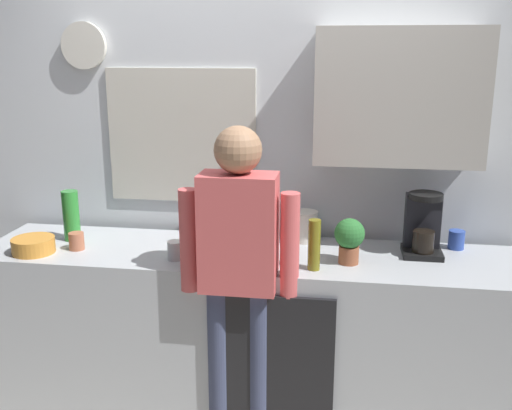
{
  "coord_description": "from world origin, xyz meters",
  "views": [
    {
      "loc": [
        0.48,
        -2.57,
        1.93
      ],
      "look_at": [
        0.04,
        0.25,
        1.17
      ],
      "focal_mm": 41.26,
      "sensor_mm": 36.0,
      "label": 1
    }
  ],
  "objects_px": {
    "bottle_green_wine": "(218,237)",
    "bottle_olive_oil": "(314,245)",
    "cup_terracotta_mug": "(77,241)",
    "storage_canister": "(305,226)",
    "cup_blue_mug": "(456,240)",
    "potted_plant": "(349,238)",
    "dish_soap": "(208,235)",
    "coffee_maker": "(423,227)",
    "cup_white_mug": "(175,250)",
    "person_at_sink": "(239,263)",
    "bottle_clear_soda": "(71,216)",
    "mixing_bowl": "(33,245)"
  },
  "relations": [
    {
      "from": "mixing_bowl",
      "to": "bottle_green_wine",
      "type": "bearing_deg",
      "value": -2.25
    },
    {
      "from": "bottle_clear_soda",
      "to": "person_at_sink",
      "type": "relative_size",
      "value": 0.17
    },
    {
      "from": "bottle_green_wine",
      "to": "cup_white_mug",
      "type": "bearing_deg",
      "value": 166.57
    },
    {
      "from": "bottle_green_wine",
      "to": "bottle_olive_oil",
      "type": "relative_size",
      "value": 1.2
    },
    {
      "from": "cup_blue_mug",
      "to": "dish_soap",
      "type": "relative_size",
      "value": 0.56
    },
    {
      "from": "bottle_green_wine",
      "to": "mixing_bowl",
      "type": "height_order",
      "value": "bottle_green_wine"
    },
    {
      "from": "potted_plant",
      "to": "dish_soap",
      "type": "bearing_deg",
      "value": 171.54
    },
    {
      "from": "coffee_maker",
      "to": "cup_white_mug",
      "type": "xyz_separation_m",
      "value": [
        -1.24,
        -0.28,
        -0.1
      ]
    },
    {
      "from": "coffee_maker",
      "to": "cup_blue_mug",
      "type": "xyz_separation_m",
      "value": [
        0.19,
        0.11,
        -0.1
      ]
    },
    {
      "from": "cup_blue_mug",
      "to": "person_at_sink",
      "type": "distance_m",
      "value": 1.2
    },
    {
      "from": "cup_blue_mug",
      "to": "potted_plant",
      "type": "relative_size",
      "value": 0.43
    },
    {
      "from": "cup_white_mug",
      "to": "storage_canister",
      "type": "relative_size",
      "value": 0.56
    },
    {
      "from": "cup_terracotta_mug",
      "to": "person_at_sink",
      "type": "height_order",
      "value": "person_at_sink"
    },
    {
      "from": "cup_white_mug",
      "to": "storage_canister",
      "type": "xyz_separation_m",
      "value": [
        0.63,
        0.39,
        0.04
      ]
    },
    {
      "from": "bottle_olive_oil",
      "to": "storage_canister",
      "type": "bearing_deg",
      "value": 99.68
    },
    {
      "from": "bottle_green_wine",
      "to": "cup_terracotta_mug",
      "type": "bearing_deg",
      "value": 171.33
    },
    {
      "from": "cup_blue_mug",
      "to": "bottle_olive_oil",
      "type": "bearing_deg",
      "value": -150.18
    },
    {
      "from": "potted_plant",
      "to": "storage_canister",
      "type": "bearing_deg",
      "value": 127.16
    },
    {
      "from": "potted_plant",
      "to": "person_at_sink",
      "type": "distance_m",
      "value": 0.57
    },
    {
      "from": "bottle_olive_oil",
      "to": "mixing_bowl",
      "type": "xyz_separation_m",
      "value": [
        -1.46,
        0.02,
        -0.08
      ]
    },
    {
      "from": "mixing_bowl",
      "to": "dish_soap",
      "type": "height_order",
      "value": "dish_soap"
    },
    {
      "from": "bottle_olive_oil",
      "to": "cup_white_mug",
      "type": "bearing_deg",
      "value": 177.07
    },
    {
      "from": "bottle_olive_oil",
      "to": "dish_soap",
      "type": "relative_size",
      "value": 1.39
    },
    {
      "from": "bottle_green_wine",
      "to": "dish_soap",
      "type": "relative_size",
      "value": 1.67
    },
    {
      "from": "dish_soap",
      "to": "bottle_clear_soda",
      "type": "bearing_deg",
      "value": 177.7
    },
    {
      "from": "coffee_maker",
      "to": "cup_terracotta_mug",
      "type": "xyz_separation_m",
      "value": [
        -1.8,
        -0.21,
        -0.1
      ]
    },
    {
      "from": "cup_white_mug",
      "to": "bottle_clear_soda",
      "type": "bearing_deg",
      "value": 161.7
    },
    {
      "from": "bottle_clear_soda",
      "to": "coffee_maker",
      "type": "bearing_deg",
      "value": 1.82
    },
    {
      "from": "coffee_maker",
      "to": "potted_plant",
      "type": "bearing_deg",
      "value": -151.66
    },
    {
      "from": "dish_soap",
      "to": "coffee_maker",
      "type": "bearing_deg",
      "value": 4.7
    },
    {
      "from": "cup_terracotta_mug",
      "to": "dish_soap",
      "type": "height_order",
      "value": "dish_soap"
    },
    {
      "from": "cup_white_mug",
      "to": "cup_terracotta_mug",
      "type": "bearing_deg",
      "value": 173.34
    },
    {
      "from": "bottle_clear_soda",
      "to": "dish_soap",
      "type": "height_order",
      "value": "bottle_clear_soda"
    },
    {
      "from": "cup_blue_mug",
      "to": "coffee_maker",
      "type": "bearing_deg",
      "value": -150.87
    },
    {
      "from": "cup_blue_mug",
      "to": "cup_white_mug",
      "type": "xyz_separation_m",
      "value": [
        -1.43,
        -0.38,
        -0.0
      ]
    },
    {
      "from": "cup_blue_mug",
      "to": "storage_canister",
      "type": "xyz_separation_m",
      "value": [
        -0.81,
        0.01,
        0.04
      ]
    },
    {
      "from": "bottle_clear_soda",
      "to": "cup_terracotta_mug",
      "type": "bearing_deg",
      "value": -57.88
    },
    {
      "from": "bottle_green_wine",
      "to": "dish_soap",
      "type": "bearing_deg",
      "value": 114.01
    },
    {
      "from": "bottle_olive_oil",
      "to": "cup_terracotta_mug",
      "type": "relative_size",
      "value": 2.72
    },
    {
      "from": "person_at_sink",
      "to": "cup_blue_mug",
      "type": "bearing_deg",
      "value": 39.33
    },
    {
      "from": "bottle_clear_soda",
      "to": "person_at_sink",
      "type": "height_order",
      "value": "person_at_sink"
    },
    {
      "from": "bottle_green_wine",
      "to": "storage_canister",
      "type": "distance_m",
      "value": 0.6
    },
    {
      "from": "cup_terracotta_mug",
      "to": "storage_canister",
      "type": "height_order",
      "value": "storage_canister"
    },
    {
      "from": "bottle_olive_oil",
      "to": "person_at_sink",
      "type": "xyz_separation_m",
      "value": [
        -0.35,
        -0.11,
        -0.07
      ]
    },
    {
      "from": "cup_white_mug",
      "to": "potted_plant",
      "type": "distance_m",
      "value": 0.87
    },
    {
      "from": "cup_blue_mug",
      "to": "cup_terracotta_mug",
      "type": "bearing_deg",
      "value": -170.91
    },
    {
      "from": "coffee_maker",
      "to": "cup_terracotta_mug",
      "type": "distance_m",
      "value": 1.82
    },
    {
      "from": "cup_terracotta_mug",
      "to": "mixing_bowl",
      "type": "bearing_deg",
      "value": -157.77
    },
    {
      "from": "mixing_bowl",
      "to": "person_at_sink",
      "type": "bearing_deg",
      "value": -6.7
    },
    {
      "from": "coffee_maker",
      "to": "cup_white_mug",
      "type": "bearing_deg",
      "value": -167.41
    }
  ]
}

